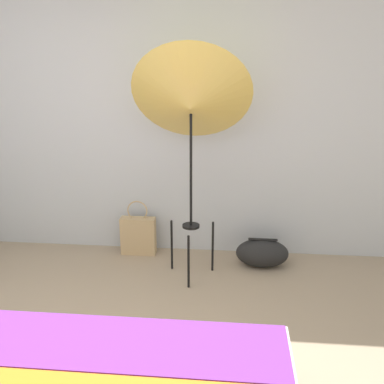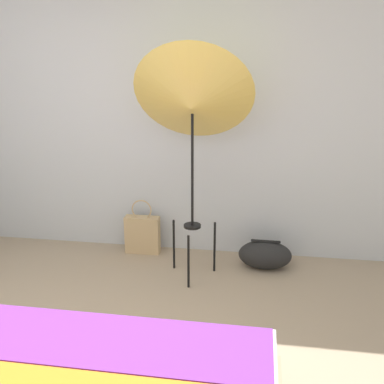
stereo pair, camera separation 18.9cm
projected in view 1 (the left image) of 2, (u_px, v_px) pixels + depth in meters
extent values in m
cube|color=#B7BCC1|center=(146.00, 115.00, 4.06)|extent=(8.00, 0.05, 2.60)
cube|color=#702D8E|center=(108.00, 345.00, 2.27)|extent=(1.82, 0.45, 0.04)
cylinder|color=black|center=(189.00, 262.00, 3.64)|extent=(0.02, 0.02, 0.46)
cylinder|color=black|center=(172.00, 245.00, 3.95)|extent=(0.02, 0.02, 0.46)
cylinder|color=black|center=(213.00, 247.00, 3.92)|extent=(0.02, 0.02, 0.46)
cylinder|color=black|center=(191.00, 226.00, 3.76)|extent=(0.15, 0.15, 0.02)
cylinder|color=black|center=(191.00, 166.00, 3.60)|extent=(0.02, 0.02, 1.04)
cone|color=#D1B251|center=(191.00, 101.00, 3.44)|extent=(0.96, 0.70, 0.89)
cube|color=tan|center=(138.00, 236.00, 4.26)|extent=(0.33, 0.11, 0.36)
torus|color=tan|center=(137.00, 211.00, 4.18)|extent=(0.19, 0.01, 0.19)
ellipsoid|color=black|center=(262.00, 253.00, 4.02)|extent=(0.47, 0.26, 0.26)
cube|color=black|center=(263.00, 239.00, 3.98)|extent=(0.26, 0.04, 0.01)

